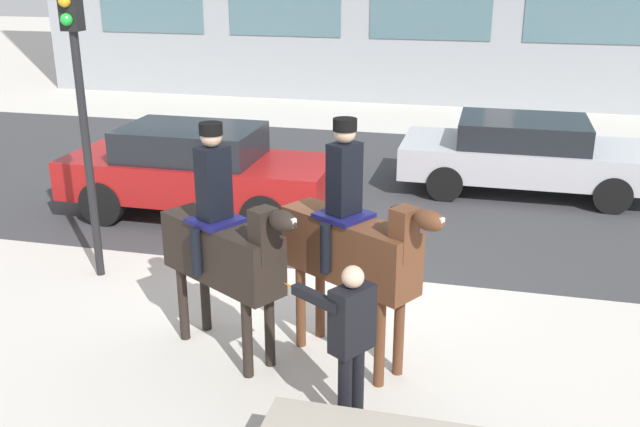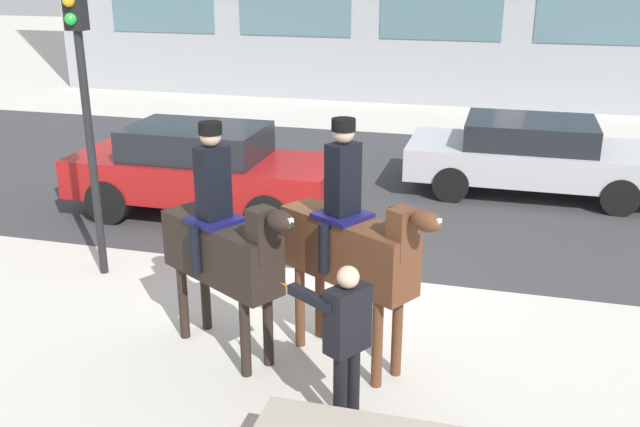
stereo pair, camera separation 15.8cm
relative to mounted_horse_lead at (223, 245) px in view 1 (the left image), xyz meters
name	(u,v)px [view 1 (the left image)]	position (x,y,z in m)	size (l,w,h in m)	color
ground_plane	(327,288)	(0.69, 1.84, -1.28)	(80.00, 80.00, 0.00)	beige
road_surface	(383,184)	(0.69, 6.59, -1.28)	(24.64, 8.50, 0.01)	#38383A
mounted_horse_lead	(223,245)	(0.00, 0.00, 0.00)	(1.81, 1.25, 2.57)	black
mounted_horse_companion	(351,244)	(1.34, 0.16, 0.08)	(1.82, 1.26, 2.65)	#59331E
pedestrian_bystander	(350,336)	(1.57, -1.01, -0.31)	(0.91, 0.48, 1.64)	black
street_car_near_lane	(197,170)	(-2.06, 4.09, -0.47)	(4.47, 1.78, 1.53)	maroon
street_car_far_lane	(526,153)	(3.30, 6.79, -0.55)	(4.56, 2.02, 1.38)	#B7B7BC
traffic_light	(78,80)	(-2.46, 1.52, 1.41)	(0.24, 0.29, 4.00)	black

